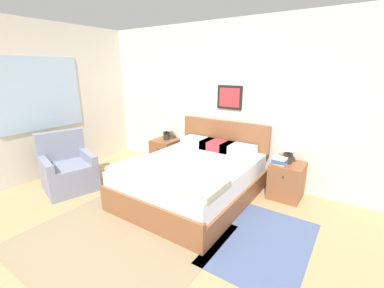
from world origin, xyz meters
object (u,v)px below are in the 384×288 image
at_px(table_lamp_by_door, 290,142).
at_px(nightstand_near_window, 166,153).
at_px(bed, 193,177).
at_px(nightstand_by_door, 287,181).
at_px(table_lamp_near_window, 166,124).
at_px(armchair, 68,171).

bearing_deg(table_lamp_by_door, nightstand_near_window, -179.43).
bearing_deg(bed, nightstand_near_window, 146.97).
distance_m(nightstand_by_door, table_lamp_near_window, 2.36).
xyz_separation_m(bed, table_lamp_near_window, (-1.14, 0.77, 0.54)).
height_order(bed, nightstand_by_door, bed).
distance_m(bed, armchair, 2.00).
xyz_separation_m(table_lamp_near_window, table_lamp_by_door, (2.27, 0.00, 0.00)).
height_order(nightstand_near_window, table_lamp_by_door, table_lamp_by_door).
relative_size(bed, table_lamp_by_door, 4.27).
bearing_deg(table_lamp_by_door, bed, -145.75).
relative_size(bed, nightstand_by_door, 3.78).
bearing_deg(table_lamp_by_door, nightstand_by_door, -50.63).
xyz_separation_m(nightstand_near_window, nightstand_by_door, (2.30, 0.00, 0.00)).
xyz_separation_m(armchair, table_lamp_by_door, (2.93, 1.65, 0.55)).
bearing_deg(nightstand_near_window, table_lamp_near_window, 55.68).
relative_size(table_lamp_near_window, table_lamp_by_door, 1.00).
relative_size(nightstand_near_window, nightstand_by_door, 1.00).
relative_size(nightstand_near_window, table_lamp_by_door, 1.13).
height_order(bed, armchair, bed).
distance_m(armchair, nightstand_near_window, 1.75).
bearing_deg(nightstand_by_door, table_lamp_by_door, 129.37).
bearing_deg(nightstand_near_window, bed, -33.03).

